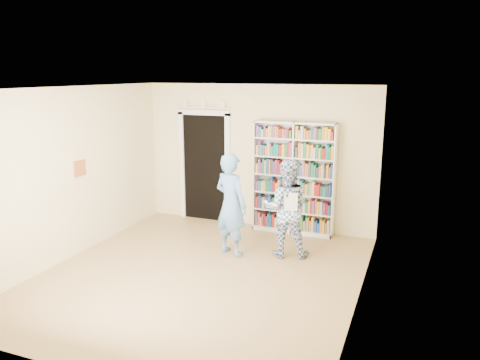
{
  "coord_description": "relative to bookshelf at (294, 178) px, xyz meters",
  "views": [
    {
      "loc": [
        2.86,
        -5.73,
        2.91
      ],
      "look_at": [
        0.27,
        0.9,
        1.26
      ],
      "focal_mm": 35.0,
      "sensor_mm": 36.0,
      "label": 1
    }
  ],
  "objects": [
    {
      "name": "wall_back",
      "position": [
        -0.76,
        0.16,
        0.31
      ],
      "size": [
        4.5,
        0.0,
        4.5
      ],
      "primitive_type": "plane",
      "rotation": [
        1.57,
        0.0,
        0.0
      ],
      "color": "beige",
      "rests_on": "floor"
    },
    {
      "name": "wall_right",
      "position": [
        1.49,
        -2.34,
        0.31
      ],
      "size": [
        0.0,
        5.0,
        5.0
      ],
      "primitive_type": "plane",
      "rotation": [
        1.57,
        0.0,
        -1.57
      ],
      "color": "beige",
      "rests_on": "floor"
    },
    {
      "name": "man_plaid",
      "position": [
        0.18,
        -1.13,
        -0.24
      ],
      "size": [
        0.89,
        0.77,
        1.58
      ],
      "primitive_type": "imported",
      "rotation": [
        0.0,
        0.0,
        3.39
      ],
      "color": "navy",
      "rests_on": "floor"
    },
    {
      "name": "wall_left",
      "position": [
        -3.01,
        -2.34,
        0.31
      ],
      "size": [
        0.0,
        5.0,
        5.0
      ],
      "primitive_type": "plane",
      "rotation": [
        1.57,
        0.0,
        1.57
      ],
      "color": "beige",
      "rests_on": "floor"
    },
    {
      "name": "wall_art",
      "position": [
        -2.99,
        -2.14,
        0.36
      ],
      "size": [
        0.03,
        0.25,
        0.25
      ],
      "primitive_type": "cube",
      "color": "brown",
      "rests_on": "wall_left"
    },
    {
      "name": "ceiling",
      "position": [
        -0.76,
        -2.34,
        1.66
      ],
      "size": [
        5.0,
        5.0,
        0.0
      ],
      "primitive_type": "plane",
      "rotation": [
        3.14,
        0.0,
        0.0
      ],
      "color": "white",
      "rests_on": "wall_back"
    },
    {
      "name": "bookshelf",
      "position": [
        0.0,
        0.0,
        0.0
      ],
      "size": [
        1.49,
        0.28,
        2.05
      ],
      "rotation": [
        0.0,
        0.0,
        -0.23
      ],
      "color": "white",
      "rests_on": "floor"
    },
    {
      "name": "man_blue",
      "position": [
        -0.66,
        -1.41,
        -0.2
      ],
      "size": [
        0.71,
        0.59,
        1.68
      ],
      "primitive_type": "imported",
      "rotation": [
        0.0,
        0.0,
        2.78
      ],
      "color": "#5888C4",
      "rests_on": "floor"
    },
    {
      "name": "doorway",
      "position": [
        -1.86,
        0.13,
        0.14
      ],
      "size": [
        1.1,
        0.08,
        2.43
      ],
      "color": "black",
      "rests_on": "floor"
    },
    {
      "name": "paper_sheet",
      "position": [
        0.31,
        -1.35,
        -0.07
      ],
      "size": [
        0.19,
        0.08,
        0.29
      ],
      "primitive_type": "cube",
      "rotation": [
        0.0,
        0.0,
        0.36
      ],
      "color": "white",
      "rests_on": "man_plaid"
    },
    {
      "name": "floor",
      "position": [
        -0.76,
        -2.34,
        -1.04
      ],
      "size": [
        5.0,
        5.0,
        0.0
      ],
      "primitive_type": "plane",
      "color": "#A58250",
      "rests_on": "ground"
    }
  ]
}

